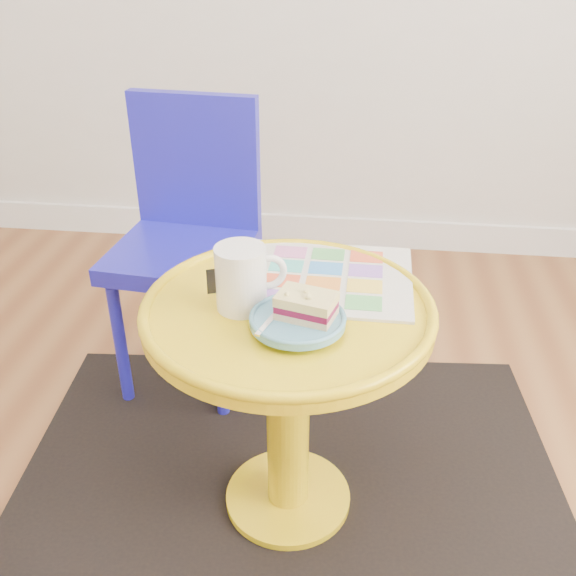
# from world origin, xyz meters

# --- Properties ---
(rug) EXTENTS (1.38, 1.20, 0.01)m
(rug) POSITION_xyz_m (0.36, 0.61, 0.00)
(rug) COLOR black
(rug) RESTS_ON ground
(side_table) EXTENTS (0.56, 0.56, 0.54)m
(side_table) POSITION_xyz_m (0.36, 0.61, 0.39)
(side_table) COLOR gold
(side_table) RESTS_ON ground
(chair) EXTENTS (0.38, 0.38, 0.79)m
(chair) POSITION_xyz_m (0.03, 1.10, 0.46)
(chair) COLOR #1D1BB4
(chair) RESTS_ON ground
(newspaper) EXTENTS (0.36, 0.31, 0.01)m
(newspaper) POSITION_xyz_m (0.42, 0.72, 0.54)
(newspaper) COLOR silver
(newspaper) RESTS_ON side_table
(mug) EXTENTS (0.13, 0.10, 0.13)m
(mug) POSITION_xyz_m (0.28, 0.59, 0.60)
(mug) COLOR white
(mug) RESTS_ON side_table
(plate) EXTENTS (0.17, 0.17, 0.02)m
(plate) POSITION_xyz_m (0.39, 0.53, 0.55)
(plate) COLOR teal
(plate) RESTS_ON newspaper
(cake_slice) EXTENTS (0.12, 0.09, 0.05)m
(cake_slice) POSITION_xyz_m (0.40, 0.53, 0.58)
(cake_slice) COLOR #D3BC8C
(cake_slice) RESTS_ON plate
(fork) EXTENTS (0.06, 0.14, 0.00)m
(fork) POSITION_xyz_m (0.35, 0.53, 0.56)
(fork) COLOR silver
(fork) RESTS_ON plate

